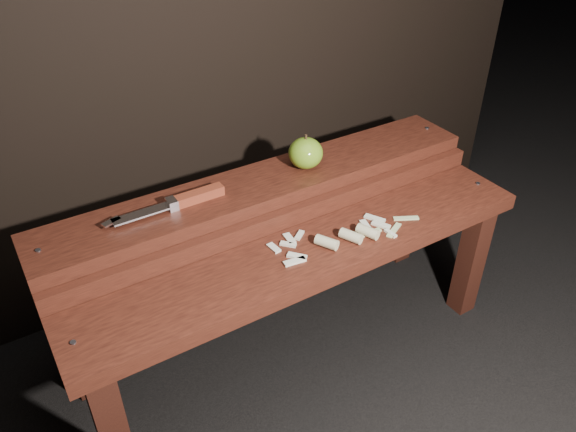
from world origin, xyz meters
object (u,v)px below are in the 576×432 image
bench_front_tier (314,273)px  knife (185,200)px  bench_rear_tier (267,208)px  apple (306,153)px

bench_front_tier → knife: 0.36m
bench_rear_tier → apple: size_ratio=12.70×
bench_front_tier → bench_rear_tier: size_ratio=1.00×
knife → bench_front_tier: bearing=-46.4°
bench_front_tier → knife: knife is taller
apple → knife: bearing=179.9°
bench_front_tier → bench_rear_tier: bench_rear_tier is taller
bench_rear_tier → knife: size_ratio=4.00×
bench_rear_tier → apple: 0.18m
apple → knife: (-0.34, 0.00, -0.03)m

